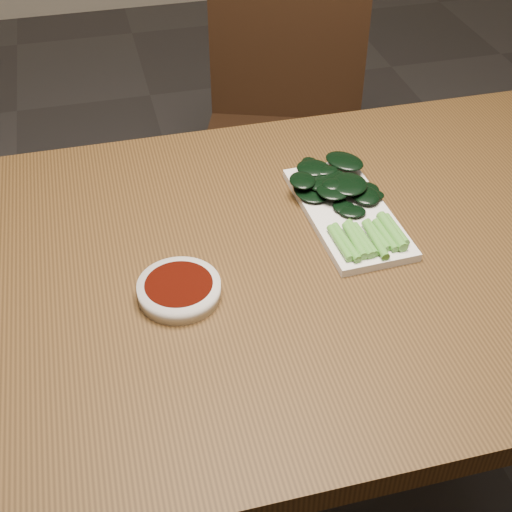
# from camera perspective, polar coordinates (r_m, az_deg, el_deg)

# --- Properties ---
(ground) EXTENTS (6.00, 6.00, 0.00)m
(ground) POSITION_cam_1_polar(r_m,az_deg,el_deg) (1.69, 1.28, -19.76)
(ground) COLOR #323030
(ground) RESTS_ON ground
(table) EXTENTS (1.40, 0.80, 0.75)m
(table) POSITION_cam_1_polar(r_m,az_deg,el_deg) (1.15, 1.78, -2.76)
(table) COLOR #452D13
(table) RESTS_ON ground
(chair_far) EXTENTS (0.54, 0.54, 0.89)m
(chair_far) POSITION_cam_1_polar(r_m,az_deg,el_deg) (1.95, 2.18, 10.54)
(chair_far) COLOR black
(chair_far) RESTS_ON ground
(sauce_bowl) EXTENTS (0.12, 0.12, 0.03)m
(sauce_bowl) POSITION_cam_1_polar(r_m,az_deg,el_deg) (1.03, -6.16, -2.68)
(sauce_bowl) COLOR silver
(sauce_bowl) RESTS_ON table
(serving_plate) EXTENTS (0.14, 0.28, 0.01)m
(serving_plate) POSITION_cam_1_polar(r_m,az_deg,el_deg) (1.19, 7.30, 3.48)
(serving_plate) COLOR silver
(serving_plate) RESTS_ON table
(gai_lan) EXTENTS (0.16, 0.29, 0.03)m
(gai_lan) POSITION_cam_1_polar(r_m,az_deg,el_deg) (1.20, 6.78, 5.12)
(gai_lan) COLOR #549E36
(gai_lan) RESTS_ON serving_plate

